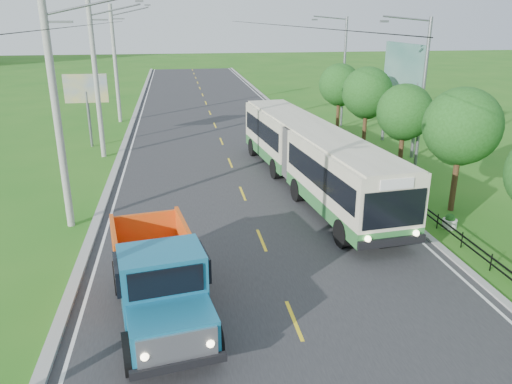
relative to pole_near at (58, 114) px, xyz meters
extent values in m
plane|color=#246718|center=(8.26, -9.00, -5.09)|extent=(240.00, 240.00, 0.00)
cube|color=#28282B|center=(8.26, 11.00, -5.08)|extent=(14.00, 120.00, 0.02)
cube|color=#9E9E99|center=(1.06, 11.00, -5.02)|extent=(0.40, 120.00, 0.15)
cube|color=#9E9E99|center=(15.41, 11.00, -5.04)|extent=(0.30, 120.00, 0.10)
cube|color=silver|center=(1.61, 11.00, -5.07)|extent=(0.12, 120.00, 0.00)
cube|color=silver|center=(14.91, 11.00, -5.07)|extent=(0.12, 120.00, 0.00)
cube|color=yellow|center=(8.26, -9.00, -5.07)|extent=(0.12, 2.20, 0.00)
cube|color=black|center=(16.26, 5.00, -4.79)|extent=(0.04, 40.00, 0.60)
cylinder|color=gray|center=(-0.04, 0.00, -0.09)|extent=(0.32, 0.32, 10.00)
cube|color=slate|center=(0.46, 0.00, 3.71)|extent=(1.20, 0.10, 0.10)
cylinder|color=gray|center=(-0.04, 12.00, -0.09)|extent=(0.32, 0.32, 10.00)
cube|color=slate|center=(0.46, 12.00, 3.71)|extent=(1.20, 0.10, 0.10)
cube|color=slate|center=(3.06, 12.00, 4.81)|extent=(0.50, 0.18, 0.12)
cylinder|color=gray|center=(-0.04, 24.00, -0.09)|extent=(0.32, 0.32, 10.00)
cube|color=slate|center=(0.46, 24.00, 3.71)|extent=(1.20, 0.10, 0.10)
cube|color=slate|center=(3.06, 24.00, 4.81)|extent=(0.50, 0.18, 0.12)
cylinder|color=#382314|center=(18.06, -1.00, -3.41)|extent=(0.28, 0.28, 3.36)
sphere|color=#1A4914|center=(18.06, -1.00, -0.89)|extent=(3.60, 3.60, 3.60)
sphere|color=#1A4914|center=(18.26, -0.50, -1.61)|extent=(2.64, 2.64, 2.64)
cylinder|color=#382314|center=(18.06, 5.00, -3.58)|extent=(0.28, 0.28, 3.02)
sphere|color=#1A4914|center=(18.06, 5.00, -1.31)|extent=(3.24, 3.24, 3.24)
sphere|color=#1A4914|center=(18.26, 5.50, -1.96)|extent=(2.38, 2.38, 2.38)
cylinder|color=#382314|center=(18.06, 11.00, -3.47)|extent=(0.28, 0.28, 3.25)
sphere|color=#1A4914|center=(18.06, 11.00, -1.03)|extent=(3.48, 3.48, 3.48)
sphere|color=#1A4914|center=(18.26, 11.50, -1.73)|extent=(2.55, 2.55, 2.55)
cylinder|color=#382314|center=(18.06, 17.00, -3.55)|extent=(0.28, 0.28, 3.08)
sphere|color=#1A4914|center=(18.06, 17.00, -1.24)|extent=(3.30, 3.30, 3.30)
sphere|color=#1A4914|center=(18.26, 17.50, -1.90)|extent=(2.42, 2.42, 2.42)
cylinder|color=slate|center=(19.06, 5.00, -0.59)|extent=(0.20, 0.20, 9.00)
cylinder|color=slate|center=(17.66, 5.00, 3.81)|extent=(2.80, 0.10, 0.34)
cube|color=slate|center=(16.36, 5.00, 3.66)|extent=(0.45, 0.16, 0.12)
cylinder|color=slate|center=(19.06, 19.00, -0.59)|extent=(0.20, 0.20, 9.00)
cylinder|color=slate|center=(17.66, 19.00, 3.81)|extent=(2.80, 0.10, 0.34)
cube|color=slate|center=(16.36, 19.00, 3.66)|extent=(0.45, 0.16, 0.12)
cylinder|color=silver|center=(16.86, -3.00, -4.89)|extent=(0.64, 0.64, 0.40)
sphere|color=#1A4914|center=(16.86, -3.00, -4.64)|extent=(0.44, 0.44, 0.44)
cylinder|color=silver|center=(16.86, 5.00, -4.89)|extent=(0.64, 0.64, 0.40)
sphere|color=#1A4914|center=(16.86, 5.00, -4.64)|extent=(0.44, 0.44, 0.44)
cylinder|color=silver|center=(16.86, 13.00, -4.89)|extent=(0.64, 0.64, 0.40)
sphere|color=#1A4914|center=(16.86, 13.00, -4.64)|extent=(0.44, 0.44, 0.44)
cylinder|color=slate|center=(-1.24, 15.00, -3.09)|extent=(0.20, 0.20, 4.00)
cube|color=yellow|center=(-1.24, 15.00, -0.89)|extent=(3.00, 0.15, 2.00)
cylinder|color=slate|center=(20.56, 8.50, -2.59)|extent=(0.24, 0.24, 5.00)
cylinder|color=slate|center=(20.56, 13.50, -2.59)|extent=(0.24, 0.24, 5.00)
cube|color=#144C47|center=(20.56, 11.00, 0.71)|extent=(0.20, 6.00, 3.00)
cube|color=#2D7134|center=(12.48, -1.29, -4.18)|extent=(3.69, 8.82, 0.63)
cube|color=beige|center=(12.48, -1.29, -2.77)|extent=(3.69, 8.82, 2.21)
cube|color=black|center=(12.48, -1.29, -2.75)|extent=(3.67, 8.14, 1.09)
cube|color=#2D7134|center=(11.55, 8.10, -4.18)|extent=(3.64, 8.25, 0.63)
cube|color=beige|center=(11.55, 8.10, -2.77)|extent=(3.64, 8.25, 2.21)
cube|color=black|center=(11.55, 8.10, -2.75)|extent=(3.61, 7.57, 1.09)
cube|color=#4C4C4C|center=(12.00, 3.55, -3.08)|extent=(2.79, 1.40, 2.72)
cube|color=black|center=(12.90, -5.59, -2.95)|extent=(2.57, 0.32, 1.49)
cylinder|color=black|center=(11.46, -4.10, -4.50)|extent=(0.48, 1.22, 1.19)
cylinder|color=black|center=(14.03, -3.84, -4.50)|extent=(0.48, 1.22, 1.19)
cylinder|color=black|center=(10.90, 1.48, -4.50)|extent=(0.48, 1.22, 1.19)
cylinder|color=black|center=(13.48, 1.74, -4.50)|extent=(0.48, 1.22, 1.19)
cylinder|color=black|center=(10.52, 5.36, -4.50)|extent=(0.48, 1.22, 1.19)
cylinder|color=black|center=(13.09, 5.61, -4.50)|extent=(0.48, 1.22, 1.19)
cylinder|color=black|center=(10.00, 10.59, -4.50)|extent=(0.48, 1.22, 1.19)
cylinder|color=black|center=(12.58, 10.85, -4.50)|extent=(0.48, 1.22, 1.19)
cube|color=#166589|center=(4.56, -10.67, -3.92)|extent=(2.46, 1.84, 1.07)
cube|color=#166589|center=(4.31, -9.08, -3.38)|extent=(2.60, 2.06, 2.14)
cube|color=black|center=(4.31, -9.08, -2.84)|extent=(2.78, 1.78, 0.75)
cube|color=black|center=(4.17, -8.24, -4.40)|extent=(2.07, 6.52, 0.27)
cube|color=#C05012|center=(3.88, -6.44, -3.33)|extent=(2.94, 3.56, 1.39)
cylinder|color=black|center=(3.41, -10.64, -4.50)|extent=(0.56, 1.22, 1.18)
cylinder|color=black|center=(5.64, -10.28, -4.50)|extent=(0.56, 1.22, 1.18)
cylinder|color=black|center=(2.74, -6.40, -4.50)|extent=(0.56, 1.22, 1.18)
cylinder|color=black|center=(4.96, -6.05, -4.50)|extent=(0.56, 1.22, 1.18)
camera|label=1|loc=(4.94, -22.03, 3.93)|focal=35.00mm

